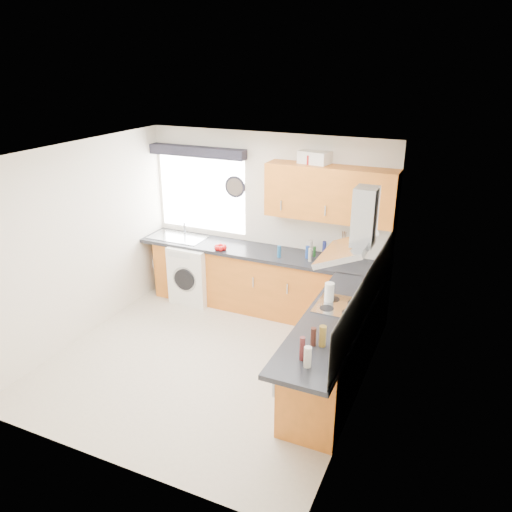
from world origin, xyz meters
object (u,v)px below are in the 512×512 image
at_px(oven, 338,345).
at_px(upper_cabinets, 330,193).
at_px(extractor_hood, 356,233).
at_px(washing_machine, 195,272).

distance_m(oven, upper_cabinets, 1.99).
height_order(extractor_hood, washing_machine, extractor_hood).
xyz_separation_m(oven, extractor_hood, (0.10, -0.00, 1.34)).
distance_m(oven, washing_machine, 2.73).
xyz_separation_m(upper_cabinets, washing_machine, (-1.95, -0.23, -1.36)).
bearing_deg(upper_cabinets, extractor_hood, -63.87).
bearing_deg(extractor_hood, washing_machine, 157.07).
relative_size(upper_cabinets, washing_machine, 1.95).
height_order(extractor_hood, upper_cabinets, upper_cabinets).
bearing_deg(oven, upper_cabinets, 112.54).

